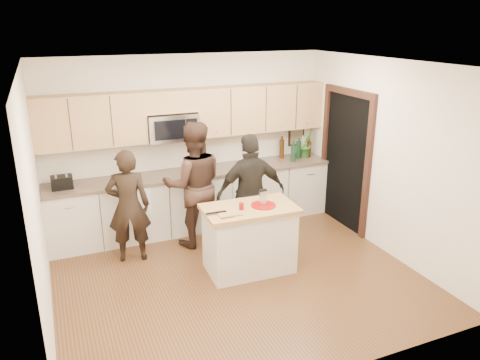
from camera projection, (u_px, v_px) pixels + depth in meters
name	position (u px, v px, depth m)	size (l,w,h in m)	color
floor	(237.00, 276.00, 6.11)	(4.50, 4.50, 0.00)	brown
room_shell	(236.00, 148.00, 5.55)	(4.52, 4.02, 2.71)	beige
back_cabinetry	(196.00, 199.00, 7.43)	(4.50, 0.66, 0.94)	beige
upper_cabinetry	(193.00, 112.00, 7.13)	(4.50, 0.33, 0.75)	tan
microwave	(172.00, 127.00, 7.03)	(0.76, 0.41, 0.40)	silver
doorway	(346.00, 155.00, 7.34)	(0.06, 1.25, 2.20)	black
framed_picture	(296.00, 135.00, 8.15)	(0.30, 0.03, 0.38)	black
dish_towel	(137.00, 192.00, 6.81)	(0.34, 0.60, 0.48)	white
island	(249.00, 238.00, 6.13)	(1.23, 0.75, 0.90)	beige
red_plate	(263.00, 205.00, 6.03)	(0.32, 0.32, 0.02)	maroon
box_grater	(263.00, 197.00, 5.97)	(0.09, 0.06, 0.21)	silver
drink_glass	(241.00, 206.00, 5.90)	(0.06, 0.06, 0.09)	maroon
cutting_board	(230.00, 214.00, 5.75)	(0.29, 0.18, 0.02)	#B3894A
tongs	(216.00, 212.00, 5.75)	(0.26, 0.03, 0.02)	black
knife	(228.00, 217.00, 5.65)	(0.19, 0.02, 0.01)	silver
toaster	(62.00, 182.00, 6.52)	(0.29, 0.22, 0.18)	black
bottle_cluster	(296.00, 148.00, 7.92)	(0.54, 0.34, 0.38)	#361C09
orchid	(306.00, 144.00, 7.97)	(0.25, 0.20, 0.45)	#336D2B
woman_left	(128.00, 206.00, 6.30)	(0.58, 0.38, 1.58)	black
woman_center	(194.00, 185.00, 6.73)	(0.90, 0.70, 1.85)	#322019
woman_right	(251.00, 193.00, 6.58)	(1.00, 0.42, 1.71)	black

